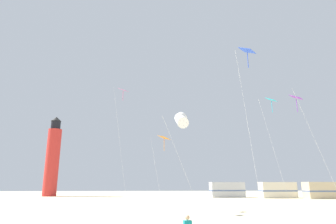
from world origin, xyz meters
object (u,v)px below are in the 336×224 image
Objects in this scene: kite_diamond_blue at (247,57)px; kite_tube_white at (181,120)px; rv_van_silver at (227,190)px; kite_diamond_rainbow at (123,95)px; rv_van_tan at (323,190)px; kite_diamond_orange at (164,140)px; kite_diamond_cyan at (272,104)px; kite_diamond_violet at (298,102)px; rv_van_cream at (278,190)px; lighthouse_distant at (53,158)px.

kite_tube_white is at bearing 160.20° from kite_diamond_blue.
rv_van_silver is (13.12, 37.41, -5.13)m from kite_tube_white.
kite_diamond_rainbow is (-4.89, 11.95, 5.30)m from kite_tube_white.
rv_van_tan is (33.46, 19.76, -10.42)m from kite_diamond_rainbow.
rv_van_silver is 1.00× the size of rv_van_tan.
kite_diamond_orange is 0.53× the size of kite_diamond_rainbow.
kite_diamond_blue is at bearing -122.14° from kite_diamond_cyan.
kite_diamond_violet is 34.61m from rv_van_cream.
kite_diamond_cyan is 49.76m from lighthouse_distant.
rv_van_tan is (28.57, 31.72, -5.13)m from kite_tube_white.
rv_van_tan is (15.45, -5.70, 0.00)m from rv_van_silver.
rv_van_tan is at bearing -22.72° from rv_van_silver.
rv_van_tan is (19.50, 25.31, -8.15)m from kite_diamond_cyan.
lighthouse_distant reaches higher than kite_diamond_violet.
kite_diamond_blue reaches higher than kite_diamond_orange.
kite_diamond_orange reaches higher than rv_van_silver.
kite_diamond_violet is 0.56× the size of lighthouse_distant.
rv_van_cream is at bearing 63.98° from kite_diamond_blue.
kite_diamond_blue is at bearing -105.51° from rv_van_silver.
rv_van_cream is (8.55, -2.94, 0.00)m from rv_van_silver.
rv_van_cream is at bearing -13.60° from lighthouse_distant.
kite_diamond_blue is at bearing -56.15° from kite_diamond_rainbow.
kite_diamond_rainbow is at bearing -140.74° from rv_van_cream.
rv_van_cream is (21.67, 34.47, -5.13)m from kite_tube_white.
rv_van_cream is at bearing 57.84° from kite_tube_white.
kite_diamond_blue is at bearing -62.43° from kite_diamond_orange.
kite_diamond_blue is (4.12, -1.48, 3.82)m from kite_tube_white.
kite_diamond_cyan is at bearing 98.30° from kite_diamond_violet.
kite_tube_white reaches higher than kite_diamond_orange.
lighthouse_distant is (-21.51, 37.36, 1.51)m from kite_diamond_orange.
rv_van_tan is at bearing -22.80° from rv_van_cream.
kite_diamond_orange is 43.14m from lighthouse_distant.
kite_diamond_violet reaches higher than kite_tube_white.
lighthouse_distant is at bearing 116.21° from kite_tube_white.
kite_tube_white is 1.10× the size of rv_van_silver.
kite_diamond_rainbow is at bearing -62.43° from lighthouse_distant.
kite_diamond_violet is (0.51, -3.51, -0.77)m from kite_diamond_cyan.
kite_diamond_blue reaches higher than kite_diamond_violet.
kite_diamond_cyan is 32.32m from rv_van_silver.
rv_van_cream is at bearing 69.06° from kite_diamond_violet.
rv_van_tan is (6.90, -2.75, 0.00)m from rv_van_cream.
kite_diamond_blue is at bearing -129.10° from rv_van_tan.
rv_van_silver is (18.01, 25.46, -10.42)m from kite_diamond_rainbow.
kite_diamond_rainbow is at bearing -127.76° from rv_van_silver.
kite_tube_white reaches higher than rv_van_cream.
rv_van_silver is at bearing 70.67° from kite_tube_white.
kite_diamond_cyan is at bearing -99.92° from rv_van_silver.
kite_diamond_cyan is 1.57× the size of rv_van_cream.
rv_van_cream is (17.55, 35.95, -8.95)m from kite_diamond_blue.
kite_tube_white is at bearing -67.74° from kite_diamond_rainbow.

